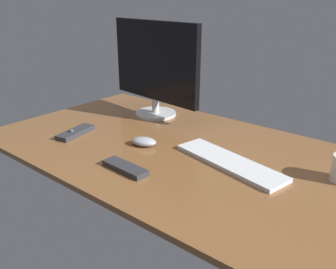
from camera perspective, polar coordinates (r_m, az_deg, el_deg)
name	(u,v)px	position (r cm, az deg, el deg)	size (l,w,h in cm)	color
desk	(170,148)	(136.37, 0.33, -2.19)	(140.00, 84.00, 2.00)	brown
monitor	(155,66)	(165.42, -2.07, 10.76)	(51.82, 19.19, 43.08)	silver
keyboard	(229,162)	(123.15, 9.72, -4.35)	(41.47, 11.34, 1.46)	silver
computer_mouse	(144,142)	(135.90, -3.85, -1.13)	(9.66, 6.11, 3.20)	#999EA5
media_remote	(75,132)	(151.08, -14.49, 0.33)	(9.21, 18.24, 3.18)	#2D2D33
tv_remote	(125,168)	(118.05, -6.84, -5.26)	(17.06, 5.34, 1.83)	#2D2D33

